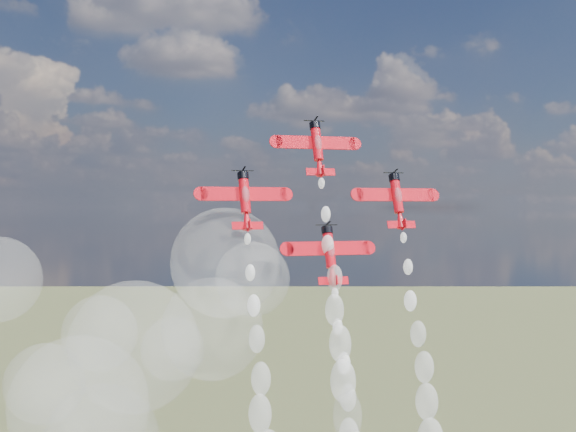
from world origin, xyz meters
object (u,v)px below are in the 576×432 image
at_px(plane_left, 245,199).
at_px(plane_right, 397,199).
at_px(plane_slot, 330,253).
at_px(plane_lead, 317,147).

distance_m(plane_left, plane_right, 26.27).
xyz_separation_m(plane_left, plane_slot, (13.13, -3.02, -8.69)).
bearing_deg(plane_left, plane_lead, 12.93).
bearing_deg(plane_slot, plane_left, 167.07).
relative_size(plane_lead, plane_right, 1.00).
bearing_deg(plane_lead, plane_slot, -90.00).
bearing_deg(plane_slot, plane_right, 12.93).
bearing_deg(plane_right, plane_lead, 167.07).
distance_m(plane_left, plane_slot, 16.03).
height_order(plane_left, plane_slot, plane_left).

